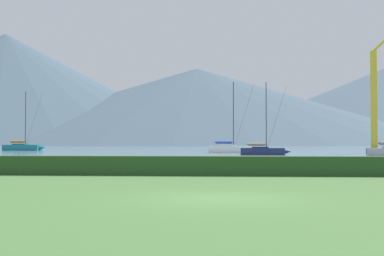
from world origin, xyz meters
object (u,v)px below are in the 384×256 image
sailboat_slip_2 (23,147)px  dock_crane (375,107)px  sailboat_slip_4 (263,151)px  sailboat_slip_6 (231,149)px

sailboat_slip_2 → dock_crane: dock_crane is taller
sailboat_slip_4 → dock_crane: bearing=30.8°
sailboat_slip_2 → dock_crane: bearing=-15.3°
dock_crane → sailboat_slip_2: bearing=161.1°
sailboat_slip_4 → sailboat_slip_2: bearing=148.9°
sailboat_slip_4 → sailboat_slip_6: 12.80m
sailboat_slip_4 → dock_crane: 21.22m
sailboat_slip_2 → sailboat_slip_6: sailboat_slip_2 is taller
sailboat_slip_2 → sailboat_slip_6: bearing=-21.1°
sailboat_slip_2 → sailboat_slip_4: (46.85, -31.56, -0.15)m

